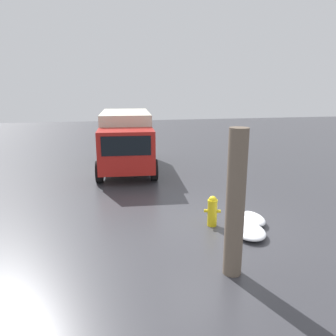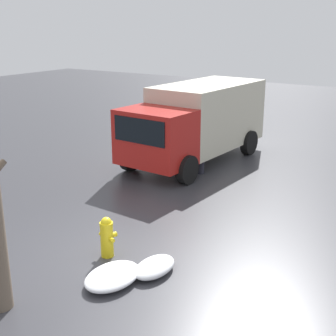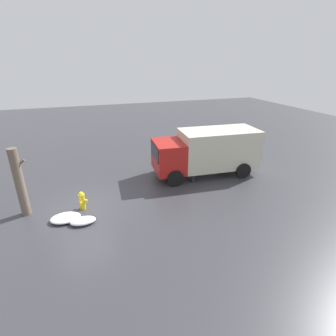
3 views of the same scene
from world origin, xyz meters
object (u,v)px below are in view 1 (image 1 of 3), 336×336
Objects in this scene: pedestrian at (147,154)px; fire_hydrant at (212,210)px; delivery_truck at (126,138)px; tree_trunk at (235,204)px.

fire_hydrant is at bearing 165.11° from pedestrian.
pedestrian is at bearing 127.21° from delivery_truck.
delivery_truck is at bearing 8.80° from tree_trunk.
fire_hydrant is 0.14× the size of delivery_truck.
fire_hydrant is 2.69m from tree_trunk.
tree_trunk is 0.50× the size of delivery_truck.
tree_trunk reaches higher than delivery_truck.
delivery_truck is (9.72, 1.50, -0.09)m from tree_trunk.
fire_hydrant is at bearing 108.39° from delivery_truck.
tree_trunk is 1.86× the size of pedestrian.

